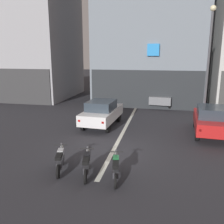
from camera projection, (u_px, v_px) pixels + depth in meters
ground_plane at (113, 150)px, 11.67m from camera, size 120.00×120.00×0.00m
lane_centre_line at (130, 119)px, 17.38m from camera, size 0.20×18.00×0.01m
building_corner_left at (23, 22)px, 25.27m from camera, size 10.00×8.95×15.41m
building_mid_block at (151, 9)px, 22.47m from camera, size 9.60×8.20×16.99m
car_white_crossing_near at (102, 112)px, 15.50m from camera, size 2.04×4.21×1.64m
car_red_parked_kerbside at (211, 120)px, 13.75m from camera, size 2.06×4.22×1.64m
car_grey_down_street at (163, 96)px, 21.63m from camera, size 2.17×4.26×1.64m
street_lamp at (209, 55)px, 15.34m from camera, size 0.36×0.36×7.35m
motorcycle_silver_row_leftmost at (60, 160)px, 9.53m from camera, size 0.61×1.63×0.98m
motorcycle_black_row_left_mid at (87, 164)px, 9.16m from camera, size 0.56×1.65×0.98m
motorcycle_green_row_centre at (116, 168)px, 8.86m from camera, size 0.55×1.66×0.98m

